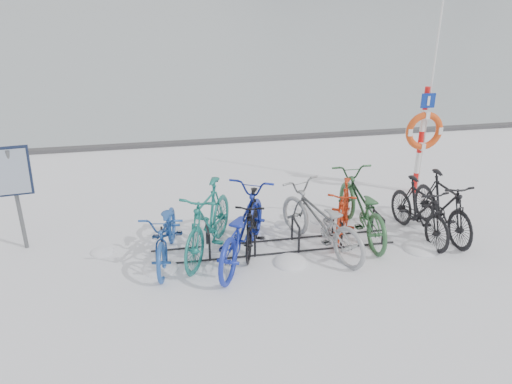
% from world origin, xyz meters
% --- Properties ---
extents(ground, '(900.00, 900.00, 0.00)m').
position_xyz_m(ground, '(0.00, 0.00, 0.00)').
color(ground, white).
rests_on(ground, ground).
extents(quay_edge, '(400.00, 0.25, 0.10)m').
position_xyz_m(quay_edge, '(0.00, 5.90, 0.05)').
color(quay_edge, '#3F3F42').
rests_on(quay_edge, ground).
extents(bike_rack, '(4.00, 0.48, 0.46)m').
position_xyz_m(bike_rack, '(0.00, 0.00, 0.18)').
color(bike_rack, black).
rests_on(bike_rack, ground).
extents(info_board, '(0.60, 0.28, 1.74)m').
position_xyz_m(info_board, '(-4.01, 0.75, 1.25)').
color(info_board, '#595B5E').
rests_on(info_board, ground).
extents(lifebuoy_station, '(0.77, 0.22, 3.99)m').
position_xyz_m(lifebuoy_station, '(3.37, 1.67, 1.34)').
color(lifebuoy_station, red).
rests_on(lifebuoy_station, ground).
extents(bike_0, '(0.90, 1.90, 0.96)m').
position_xyz_m(bike_0, '(-1.72, -0.00, 0.48)').
color(bike_0, '#214D9E').
rests_on(bike_0, ground).
extents(bike_1, '(1.38, 2.04, 1.20)m').
position_xyz_m(bike_1, '(-1.06, 0.07, 0.60)').
color(bike_1, '#1B7067').
rests_on(bike_1, ground).
extents(bike_2, '(1.62, 2.27, 1.13)m').
position_xyz_m(bike_2, '(-0.57, -0.20, 0.57)').
color(bike_2, '#1A2CA3').
rests_on(bike_2, ground).
extents(bike_3, '(0.88, 1.65, 0.96)m').
position_xyz_m(bike_3, '(-0.34, 0.14, 0.48)').
color(bike_3, black).
rests_on(bike_3, ground).
extents(bike_4, '(1.44, 2.17, 1.08)m').
position_xyz_m(bike_4, '(0.73, -0.14, 0.54)').
color(bike_4, gray).
rests_on(bike_4, ground).
extents(bike_5, '(1.16, 1.66, 0.98)m').
position_xyz_m(bike_5, '(1.25, 0.23, 0.49)').
color(bike_5, '#B42C11').
rests_on(bike_5, ground).
extents(bike_6, '(0.73, 2.09, 1.09)m').
position_xyz_m(bike_6, '(1.57, 0.24, 0.55)').
color(bike_6, '#2D5A34').
rests_on(bike_6, ground).
extents(bike_7, '(0.67, 1.75, 1.03)m').
position_xyz_m(bike_7, '(2.51, -0.02, 0.51)').
color(bike_7, black).
rests_on(bike_7, ground).
extents(bike_8, '(0.57, 1.83, 1.09)m').
position_xyz_m(bike_8, '(2.96, 0.01, 0.55)').
color(bike_8, black).
rests_on(bike_8, ground).
extents(snow_drifts, '(5.88, 1.82, 0.20)m').
position_xyz_m(snow_drifts, '(0.24, -0.07, 0.00)').
color(snow_drifts, white).
rests_on(snow_drifts, ground).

